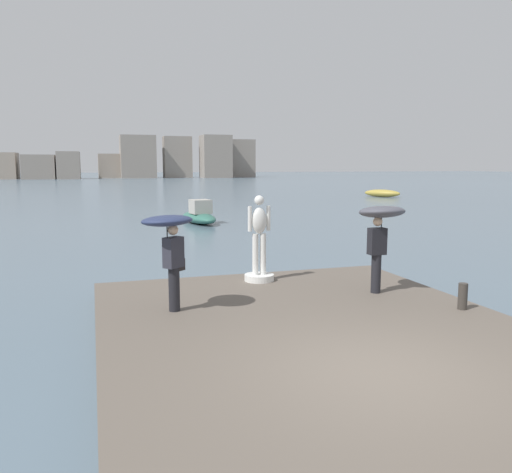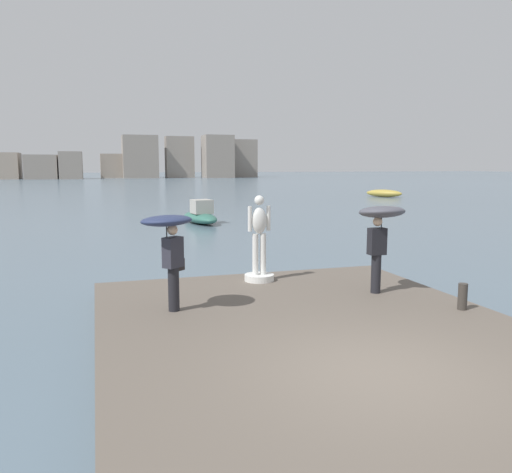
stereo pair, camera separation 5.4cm
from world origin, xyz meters
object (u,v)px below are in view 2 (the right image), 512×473
object	(u,v)px
mooring_bollard	(463,297)
boat_mid	(200,215)
statue_white_figure	(259,249)
onlooker_left	(169,236)
boat_near	(384,193)
onlooker_right	(380,223)

from	to	relation	value
mooring_bollard	boat_mid	world-z (taller)	boat_mid
statue_white_figure	onlooker_left	bearing A→B (deg)	-140.05
mooring_bollard	boat_mid	xyz separation A→B (m)	(-1.29, 20.41, -0.22)
onlooker_left	boat_mid	xyz separation A→B (m)	(4.32, 18.81, -1.46)
onlooker_left	mooring_bollard	distance (m)	5.96
statue_white_figure	boat_near	xyz separation A→B (m)	(24.77, 35.22, -0.83)
statue_white_figure	mooring_bollard	bearing A→B (deg)	-50.10
boat_near	statue_white_figure	bearing A→B (deg)	-125.12
statue_white_figure	onlooker_right	distance (m)	3.05
statue_white_figure	onlooker_right	xyz separation A→B (m)	(2.23, -1.94, 0.77)
statue_white_figure	onlooker_left	distance (m)	3.35
mooring_bollard	onlooker_right	bearing A→B (deg)	116.17
statue_white_figure	boat_near	bearing A→B (deg)	54.88
mooring_bollard	boat_mid	size ratio (longest dim) A/B	0.13
onlooker_left	boat_mid	bearing A→B (deg)	77.07
onlooker_left	mooring_bollard	size ratio (longest dim) A/B	3.65
onlooker_left	boat_near	xyz separation A→B (m)	(27.28, 37.32, -1.51)
boat_near	mooring_bollard	bearing A→B (deg)	-119.11
statue_white_figure	mooring_bollard	world-z (taller)	statue_white_figure
onlooker_right	boat_near	size ratio (longest dim) A/B	0.51
boat_near	onlooker_right	bearing A→B (deg)	-121.24
onlooker_left	onlooker_right	size ratio (longest dim) A/B	0.96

